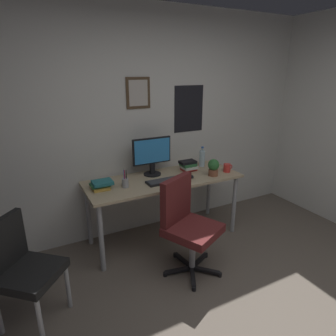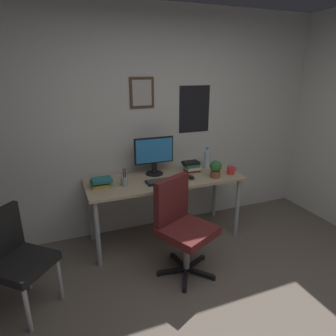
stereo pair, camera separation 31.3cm
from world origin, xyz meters
name	(u,v)px [view 2 (the right image)]	position (x,y,z in m)	size (l,w,h in m)	color
wall_back	(155,124)	(0.00, 2.15, 1.30)	(4.40, 0.10, 2.60)	silver
desk	(165,185)	(-0.04, 1.74, 0.67)	(1.75, 0.65, 0.76)	tan
office_chair	(181,222)	(-0.10, 1.13, 0.53)	(0.62, 0.62, 0.95)	#591E1E
side_chair	(15,256)	(-1.54, 1.16, 0.50)	(0.59, 0.59, 0.88)	black
monitor	(154,154)	(-0.10, 1.91, 1.00)	(0.46, 0.20, 0.43)	black
keyboard	(166,181)	(-0.07, 1.63, 0.77)	(0.43, 0.15, 0.03)	black
computer_mouse	(191,177)	(0.23, 1.62, 0.77)	(0.06, 0.11, 0.04)	black
water_bottle	(207,159)	(0.58, 1.91, 0.86)	(0.07, 0.07, 0.25)	silver
coffee_mug_near	(231,170)	(0.73, 1.59, 0.80)	(0.12, 0.08, 0.10)	red
potted_plant	(216,168)	(0.50, 1.56, 0.86)	(0.13, 0.13, 0.20)	brown
pen_cup	(124,181)	(-0.51, 1.69, 0.81)	(0.07, 0.07, 0.20)	#9EA0A5
book_stack_left	(191,166)	(0.34, 1.84, 0.82)	(0.20, 0.17, 0.12)	#B22D28
book_stack_right	(101,182)	(-0.74, 1.76, 0.80)	(0.22, 0.18, 0.09)	gold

